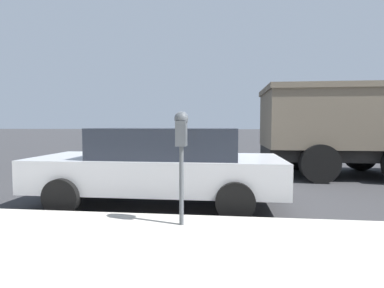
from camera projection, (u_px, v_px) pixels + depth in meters
The scene contains 3 objects.
ground_plane at pixel (191, 193), 6.77m from camera, with size 220.00×220.00×0.00m, color #333335.
parking_meter at pixel (181, 139), 4.04m from camera, with size 0.21×0.19×1.55m.
car_silver at pixel (161, 164), 5.86m from camera, with size 2.13×4.75×1.49m.
Camera 1 is at (-6.65, -0.75, 1.54)m, focal length 28.00 mm.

